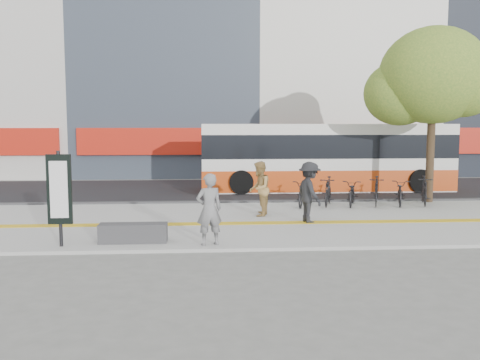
{
  "coord_description": "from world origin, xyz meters",
  "views": [
    {
      "loc": [
        -0.87,
        -13.47,
        2.86
      ],
      "look_at": [
        0.16,
        2.0,
        1.21
      ],
      "focal_mm": 38.91,
      "sensor_mm": 36.0,
      "label": 1
    }
  ],
  "objects": [
    {
      "name": "ground",
      "position": [
        0.0,
        0.0,
        0.0
      ],
      "size": [
        120.0,
        120.0,
        0.0
      ],
      "primitive_type": "plane",
      "color": "slate",
      "rests_on": "ground"
    },
    {
      "name": "pedestrian_tan",
      "position": [
        0.76,
        2.2,
        0.92
      ],
      "size": [
        0.81,
        0.94,
        1.68
      ],
      "primitive_type": "imported",
      "rotation": [
        0.0,
        0.0,
        -1.81
      ],
      "color": "#A78349",
      "rests_on": "sidewalk"
    },
    {
      "name": "bicycle_row",
      "position": [
        4.57,
        4.0,
        0.55
      ],
      "size": [
        5.31,
        1.82,
        1.0
      ],
      "color": "black",
      "rests_on": "sidewalk"
    },
    {
      "name": "signboard",
      "position": [
        -4.2,
        -1.51,
        1.37
      ],
      "size": [
        0.55,
        0.1,
        2.2
      ],
      "color": "black",
      "rests_on": "sidewalk"
    },
    {
      "name": "street_tree",
      "position": [
        7.18,
        4.82,
        4.51
      ],
      "size": [
        4.4,
        3.8,
        6.31
      ],
      "color": "#332517",
      "rests_on": "sidewalk"
    },
    {
      "name": "street",
      "position": [
        0.0,
        9.0,
        0.03
      ],
      "size": [
        40.0,
        8.0,
        0.06
      ],
      "primitive_type": "cube",
      "color": "black",
      "rests_on": "ground"
    },
    {
      "name": "bench",
      "position": [
        -2.6,
        -1.2,
        0.3
      ],
      "size": [
        1.6,
        0.45,
        0.45
      ],
      "primitive_type": "cube",
      "color": "#323234",
      "rests_on": "sidewalk"
    },
    {
      "name": "bus",
      "position": [
        4.29,
        8.5,
        1.39
      ],
      "size": [
        10.65,
        2.53,
        2.84
      ],
      "color": "silver",
      "rests_on": "street"
    },
    {
      "name": "sidewalk",
      "position": [
        0.0,
        1.5,
        0.04
      ],
      "size": [
        40.0,
        7.0,
        0.08
      ],
      "primitive_type": "cube",
      "color": "gray",
      "rests_on": "ground"
    },
    {
      "name": "curb",
      "position": [
        0.0,
        5.0,
        0.07
      ],
      "size": [
        40.0,
        0.25,
        0.14
      ],
      "primitive_type": "cube",
      "color": "#323234",
      "rests_on": "ground"
    },
    {
      "name": "tactile_strip",
      "position": [
        0.0,
        1.0,
        0.09
      ],
      "size": [
        40.0,
        0.45,
        0.01
      ],
      "primitive_type": "cube",
      "color": "gold",
      "rests_on": "sidewalk"
    },
    {
      "name": "seated_woman",
      "position": [
        -0.8,
        -1.6,
        0.92
      ],
      "size": [
        0.7,
        0.55,
        1.67
      ],
      "primitive_type": "imported",
      "rotation": [
        0.0,
        0.0,
        3.42
      ],
      "color": "black",
      "rests_on": "sidewalk"
    },
    {
      "name": "pedestrian_dark",
      "position": [
        2.08,
        1.04,
        0.95
      ],
      "size": [
        0.93,
        1.26,
        1.74
      ],
      "primitive_type": "imported",
      "rotation": [
        0.0,
        0.0,
        1.85
      ],
      "color": "black",
      "rests_on": "sidewalk"
    }
  ]
}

